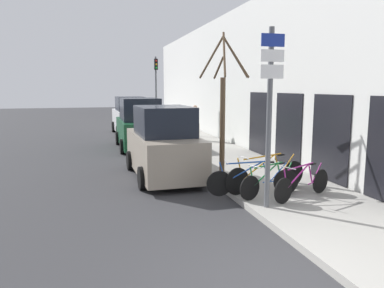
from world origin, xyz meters
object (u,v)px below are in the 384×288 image
object	(u,v)px
bicycle_2	(253,180)
traffic_light	(156,84)
parked_car_2	(130,117)
street_tree	(223,108)
bicycle_1	(271,182)
bicycle_0	(303,183)
parked_car_1	(140,126)
signpost	(269,112)
pedestrian_near	(195,120)
bicycle_3	(266,175)
parked_car_0	(163,145)

from	to	relation	value
bicycle_2	traffic_light	size ratio (longest dim) A/B	0.52
parked_car_2	street_tree	world-z (taller)	street_tree
bicycle_1	parked_car_2	distance (m)	14.98
bicycle_0	parked_car_1	size ratio (longest dim) A/B	0.44
signpost	traffic_light	world-z (taller)	traffic_light
parked_car_2	street_tree	bearing A→B (deg)	-83.79
signpost	bicycle_1	world-z (taller)	signpost
bicycle_1	pedestrian_near	world-z (taller)	pedestrian_near
bicycle_0	pedestrian_near	distance (m)	10.63
parked_car_2	bicycle_1	bearing A→B (deg)	-84.11
signpost	bicycle_0	world-z (taller)	signpost
street_tree	traffic_light	size ratio (longest dim) A/B	0.97
signpost	bicycle_0	xyz separation A→B (m)	(1.17, 0.40, -1.82)
parked_car_1	street_tree	world-z (taller)	street_tree
bicycle_3	pedestrian_near	bearing A→B (deg)	-17.34
bicycle_2	bicycle_0	bearing A→B (deg)	-108.03
bicycle_3	signpost	bearing A→B (deg)	141.33
street_tree	signpost	bearing A→B (deg)	-93.43
bicycle_0	parked_car_2	xyz separation A→B (m)	(-2.64, 15.23, 0.53)
bicycle_3	traffic_light	world-z (taller)	traffic_light
bicycle_1	parked_car_0	distance (m)	3.93
parked_car_2	traffic_light	bearing A→B (deg)	-34.49
bicycle_1	parked_car_2	world-z (taller)	parked_car_2
parked_car_2	signpost	bearing A→B (deg)	-86.36
street_tree	traffic_light	bearing A→B (deg)	90.96
bicycle_2	street_tree	world-z (taller)	street_tree
parked_car_2	street_tree	xyz separation A→B (m)	(1.68, -12.08, 1.18)
signpost	bicycle_3	distance (m)	2.28
pedestrian_near	bicycle_3	bearing A→B (deg)	78.15
pedestrian_near	parked_car_2	bearing A→B (deg)	-65.59
parked_car_0	street_tree	world-z (taller)	street_tree
bicycle_1	street_tree	xyz separation A→B (m)	(-0.30, 2.76, 1.72)
bicycle_0	street_tree	xyz separation A→B (m)	(-0.96, 3.16, 1.71)
bicycle_2	street_tree	xyz separation A→B (m)	(0.13, 2.60, 1.69)
parked_car_2	traffic_light	size ratio (longest dim) A/B	1.02
parked_car_0	bicycle_1	bearing A→B (deg)	-58.30
bicycle_3	street_tree	size ratio (longest dim) A/B	0.58
parked_car_0	bicycle_0	bearing A→B (deg)	-54.15
pedestrian_near	parked_car_0	bearing A→B (deg)	59.27
pedestrian_near	bicycle_0	bearing A→B (deg)	81.47
bicycle_1	parked_car_0	xyz separation A→B (m)	(-2.13, 3.27, 0.52)
bicycle_2	bicycle_3	xyz separation A→B (m)	(0.54, 0.32, 0.03)
street_tree	parked_car_2	bearing A→B (deg)	97.93
parked_car_2	street_tree	size ratio (longest dim) A/B	1.04
street_tree	bicycle_0	bearing A→B (deg)	-73.15
bicycle_2	street_tree	distance (m)	3.10
bicycle_2	bicycle_1	bearing A→B (deg)	-101.64
parked_car_1	parked_car_2	bearing A→B (deg)	88.92
parked_car_0	street_tree	distance (m)	2.24
bicycle_0	bicycle_2	xyz separation A→B (m)	(-1.08, 0.56, 0.01)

